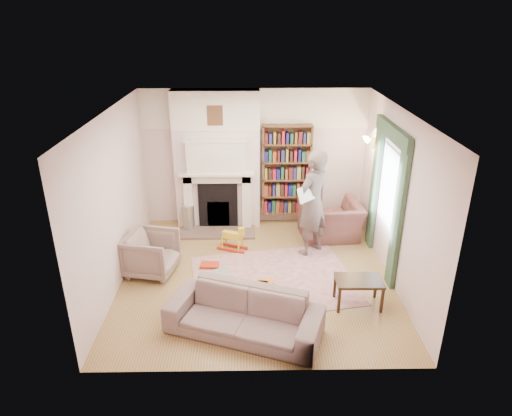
{
  "coord_description": "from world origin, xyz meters",
  "views": [
    {
      "loc": [
        -0.11,
        -6.7,
        4.17
      ],
      "look_at": [
        0.0,
        0.25,
        1.15
      ],
      "focal_mm": 32.0,
      "sensor_mm": 36.0,
      "label": 1
    }
  ],
  "objects_px": {
    "armchair_left": "(152,254)",
    "man_reading": "(313,203)",
    "bookcase": "(286,170)",
    "rocking_horse": "(232,238)",
    "sofa": "(244,314)",
    "paraffin_heater": "(189,218)",
    "coffee_table": "(358,292)",
    "armchair_reading": "(330,220)"
  },
  "relations": [
    {
      "from": "paraffin_heater",
      "to": "bookcase",
      "type": "bearing_deg",
      "value": 9.41
    },
    {
      "from": "sofa",
      "to": "rocking_horse",
      "type": "distance_m",
      "value": 2.44
    },
    {
      "from": "sofa",
      "to": "paraffin_heater",
      "type": "relative_size",
      "value": 3.89
    },
    {
      "from": "man_reading",
      "to": "bookcase",
      "type": "bearing_deg",
      "value": -117.19
    },
    {
      "from": "coffee_table",
      "to": "paraffin_heater",
      "type": "height_order",
      "value": "paraffin_heater"
    },
    {
      "from": "sofa",
      "to": "coffee_table",
      "type": "bearing_deg",
      "value": 39.87
    },
    {
      "from": "man_reading",
      "to": "paraffin_heater",
      "type": "distance_m",
      "value": 2.67
    },
    {
      "from": "coffee_table",
      "to": "rocking_horse",
      "type": "bearing_deg",
      "value": 138.58
    },
    {
      "from": "coffee_table",
      "to": "paraffin_heater",
      "type": "xyz_separation_m",
      "value": [
        -2.89,
        2.66,
        0.05
      ]
    },
    {
      "from": "armchair_left",
      "to": "rocking_horse",
      "type": "relative_size",
      "value": 1.44
    },
    {
      "from": "bookcase",
      "to": "coffee_table",
      "type": "xyz_separation_m",
      "value": [
        0.89,
        -2.99,
        -0.95
      ]
    },
    {
      "from": "bookcase",
      "to": "rocking_horse",
      "type": "bearing_deg",
      "value": -132.28
    },
    {
      "from": "bookcase",
      "to": "armchair_left",
      "type": "height_order",
      "value": "bookcase"
    },
    {
      "from": "sofa",
      "to": "coffee_table",
      "type": "distance_m",
      "value": 1.85
    },
    {
      "from": "armchair_reading",
      "to": "rocking_horse",
      "type": "relative_size",
      "value": 2.05
    },
    {
      "from": "bookcase",
      "to": "sofa",
      "type": "bearing_deg",
      "value": -103.12
    },
    {
      "from": "paraffin_heater",
      "to": "rocking_horse",
      "type": "xyz_separation_m",
      "value": [
        0.92,
        -0.87,
        -0.03
      ]
    },
    {
      "from": "bookcase",
      "to": "armchair_reading",
      "type": "distance_m",
      "value": 1.35
    },
    {
      "from": "armchair_left",
      "to": "paraffin_heater",
      "type": "distance_m",
      "value": 1.71
    },
    {
      "from": "armchair_left",
      "to": "paraffin_heater",
      "type": "xyz_separation_m",
      "value": [
        0.43,
        1.65,
        -0.09
      ]
    },
    {
      "from": "bookcase",
      "to": "paraffin_heater",
      "type": "height_order",
      "value": "bookcase"
    },
    {
      "from": "bookcase",
      "to": "coffee_table",
      "type": "bearing_deg",
      "value": -73.48
    },
    {
      "from": "sofa",
      "to": "paraffin_heater",
      "type": "distance_m",
      "value": 3.49
    },
    {
      "from": "armchair_reading",
      "to": "sofa",
      "type": "xyz_separation_m",
      "value": [
        -1.67,
        -2.92,
        -0.06
      ]
    },
    {
      "from": "sofa",
      "to": "man_reading",
      "type": "distance_m",
      "value": 2.7
    },
    {
      "from": "armchair_reading",
      "to": "sofa",
      "type": "distance_m",
      "value": 3.36
    },
    {
      "from": "coffee_table",
      "to": "armchair_reading",
      "type": "bearing_deg",
      "value": 92.39
    },
    {
      "from": "man_reading",
      "to": "rocking_horse",
      "type": "relative_size",
      "value": 3.54
    },
    {
      "from": "paraffin_heater",
      "to": "rocking_horse",
      "type": "relative_size",
      "value": 0.98
    },
    {
      "from": "sofa",
      "to": "paraffin_heater",
      "type": "xyz_separation_m",
      "value": [
        -1.16,
        3.29,
        -0.04
      ]
    },
    {
      "from": "sofa",
      "to": "coffee_table",
      "type": "relative_size",
      "value": 3.06
    },
    {
      "from": "bookcase",
      "to": "man_reading",
      "type": "height_order",
      "value": "bookcase"
    },
    {
      "from": "coffee_table",
      "to": "rocking_horse",
      "type": "xyz_separation_m",
      "value": [
        -1.98,
        1.79,
        0.02
      ]
    },
    {
      "from": "armchair_left",
      "to": "man_reading",
      "type": "height_order",
      "value": "man_reading"
    },
    {
      "from": "bookcase",
      "to": "armchair_reading",
      "type": "height_order",
      "value": "bookcase"
    },
    {
      "from": "armchair_reading",
      "to": "man_reading",
      "type": "height_order",
      "value": "man_reading"
    },
    {
      "from": "bookcase",
      "to": "sofa",
      "type": "distance_m",
      "value": 3.82
    },
    {
      "from": "armchair_left",
      "to": "bookcase",
      "type": "bearing_deg",
      "value": -38.79
    },
    {
      "from": "armchair_reading",
      "to": "man_reading",
      "type": "bearing_deg",
      "value": 47.99
    },
    {
      "from": "bookcase",
      "to": "sofa",
      "type": "xyz_separation_m",
      "value": [
        -0.84,
        -3.62,
        -0.86
      ]
    },
    {
      "from": "coffee_table",
      "to": "sofa",
      "type": "bearing_deg",
      "value": -159.16
    },
    {
      "from": "armchair_left",
      "to": "coffee_table",
      "type": "bearing_deg",
      "value": -94.89
    }
  ]
}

